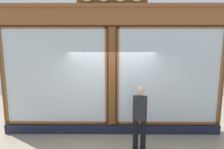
{
  "coord_description": "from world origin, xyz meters",
  "views": [
    {
      "loc": [
        -0.05,
        6.15,
        2.95
      ],
      "look_at": [
        0.0,
        0.0,
        1.84
      ],
      "focal_mm": 34.36,
      "sensor_mm": 36.0,
      "label": 1
    }
  ],
  "objects": [
    {
      "name": "shop_facade",
      "position": [
        -0.0,
        -0.13,
        1.94
      ],
      "size": [
        6.69,
        0.42,
        4.35
      ],
      "color": "brown",
      "rests_on": "ground_plane"
    },
    {
      "name": "pedestrian",
      "position": [
        -0.72,
        0.91,
        0.93
      ],
      "size": [
        0.39,
        0.28,
        1.69
      ],
      "color": "black",
      "rests_on": "ground_plane"
    }
  ]
}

